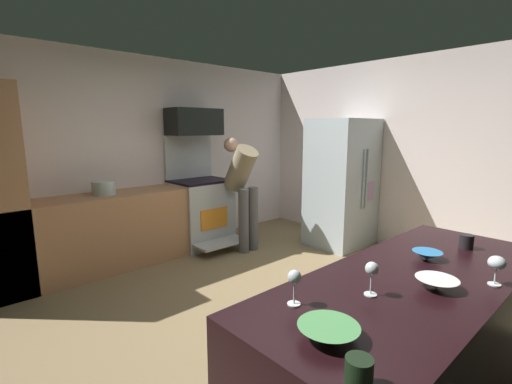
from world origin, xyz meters
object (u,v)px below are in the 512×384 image
mixing_bowl_prep (427,255)px  wine_glass_near (294,279)px  wine_glass_far (497,264)px  person_cook (243,185)px  stock_pot (104,188)px  oven_range (201,210)px  mixing_bowl_large (328,332)px  microwave (194,122)px  refrigerator (341,183)px  mug_coffee (466,242)px  wine_glass_mid (372,271)px  mixing_bowl_small (437,283)px  mug_tea (359,373)px

mixing_bowl_prep → wine_glass_near: size_ratio=1.05×
mixing_bowl_prep → wine_glass_far: size_ratio=1.12×
person_cook → stock_pot: (-1.65, 0.56, 0.07)m
wine_glass_far → mixing_bowl_prep: bearing=72.9°
oven_range → wine_glass_near: 3.69m
mixing_bowl_large → microwave: bearing=63.8°
oven_range → refrigerator: size_ratio=0.87×
person_cook → wine_glass_near: size_ratio=9.53×
person_cook → mixing_bowl_prep: 3.03m
mixing_bowl_prep → mug_coffee: bearing=-13.3°
refrigerator → person_cook: size_ratio=1.16×
person_cook → mixing_bowl_prep: person_cook is taller
mug_coffee → wine_glass_far: bearing=-150.2°
stock_pot → mug_coffee: bearing=-73.4°
refrigerator → wine_glass_near: refrigerator is taller
refrigerator → wine_glass_near: (-3.18, -1.92, 0.12)m
mixing_bowl_large → wine_glass_near: 0.29m
person_cook → wine_glass_mid: (-1.66, -2.88, 0.11)m
oven_range → mixing_bowl_small: 3.78m
oven_range → refrigerator: 2.05m
mixing_bowl_prep → microwave: bearing=79.3°
stock_pot → microwave: bearing=3.5°
microwave → mug_coffee: microwave is taller
oven_range → mixing_bowl_prep: 3.50m
oven_range → wine_glass_far: 3.90m
microwave → wine_glass_far: microwave is taller
wine_glass_near → stock_pot: 3.28m
refrigerator → mug_tea: size_ratio=18.47×
wine_glass_mid → mug_coffee: (1.05, -0.07, -0.07)m
person_cook → wine_glass_near: 3.36m
mug_coffee → stock_pot: stock_pot is taller
person_cook → mixing_bowl_small: person_cook is taller
wine_glass_near → wine_glass_far: 1.04m
microwave → wine_glass_near: 3.80m
person_cook → microwave: bearing=117.0°
oven_range → mixing_bowl_large: (-1.77, -3.51, 0.41)m
microwave → wine_glass_far: (-0.78, -3.88, -0.74)m
mixing_bowl_small → mixing_bowl_prep: (0.37, 0.20, -0.00)m
mug_tea → stock_pot: size_ratio=0.37×
person_cook → mug_coffee: size_ratio=16.75×
mug_tea → mixing_bowl_large: bearing=56.4°
mug_coffee → mixing_bowl_prep: bearing=166.7°
refrigerator → mug_tea: refrigerator is taller
mixing_bowl_prep → wine_glass_far: 0.40m
mug_coffee → mixing_bowl_large: bearing=-179.8°
refrigerator → mug_coffee: bearing=-129.5°
mixing_bowl_prep → wine_glass_near: (-1.00, 0.16, 0.09)m
wine_glass_far → mug_tea: wine_glass_far is taller
wine_glass_mid → mixing_bowl_small: bearing=-30.9°
refrigerator → mixing_bowl_large: refrigerator is taller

